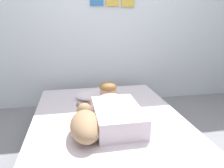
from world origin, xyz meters
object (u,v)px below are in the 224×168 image
Objects in this scene: person_lying at (114,108)px; dog at (86,123)px; cell_phone at (95,112)px; pillow at (97,95)px; bed at (108,130)px; coffee_cup at (114,95)px.

person_lying is 0.39m from dog.
cell_phone is (0.13, 0.42, -0.10)m from dog.
bed is at bearing -83.65° from pillow.
coffee_cup is at bearing -1.16° from pillow.
dog is 4.60× the size of coffee_cup.
coffee_cup is at bearing 54.15° from cell_phone.
pillow is 0.57× the size of person_lying.
dog is (-0.25, -0.31, 0.27)m from bed.
bed is 15.78× the size of coffee_cup.
dog is at bearing -103.09° from pillow.
person_lying is 0.27m from cell_phone.
pillow is (-0.06, 0.50, 0.22)m from bed.
person_lying is at bearing -100.48° from coffee_cup.
bed is 0.48m from dog.
coffee_cup is at bearing 72.32° from bed.
dog is 4.11× the size of cell_phone.
bed is at bearing -43.25° from cell_phone.
dog reaches higher than bed.
coffee_cup is (0.41, 0.81, -0.07)m from dog.
person_lying is 7.36× the size of coffee_cup.
pillow is at bearing 178.84° from coffee_cup.
person_lying reaches higher than coffee_cup.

